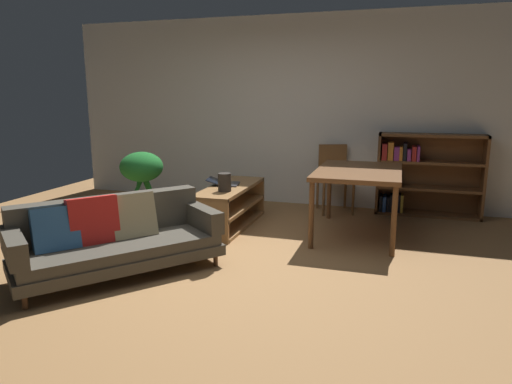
# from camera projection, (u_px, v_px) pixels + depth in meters

# --- Properties ---
(ground_plane) EXTENTS (8.16, 8.16, 0.00)m
(ground_plane) POSITION_uv_depth(u_px,v_px,m) (222.00, 262.00, 4.48)
(ground_plane) COLOR #9E7042
(back_wall_panel) EXTENTS (6.80, 0.10, 2.70)m
(back_wall_panel) POSITION_uv_depth(u_px,v_px,m) (288.00, 112.00, 6.72)
(back_wall_panel) COLOR silver
(back_wall_panel) RESTS_ON ground_plane
(fabric_couch) EXTENTS (1.70, 1.85, 0.72)m
(fabric_couch) POSITION_uv_depth(u_px,v_px,m) (113.00, 237.00, 4.18)
(fabric_couch) COLOR #56351E
(fabric_couch) RESTS_ON ground_plane
(media_console) EXTENTS (0.46, 1.40, 0.51)m
(media_console) POSITION_uv_depth(u_px,v_px,m) (230.00, 206.00, 5.67)
(media_console) COLOR olive
(media_console) RESTS_ON ground_plane
(open_laptop) EXTENTS (0.43, 0.36, 0.08)m
(open_laptop) POSITION_uv_depth(u_px,v_px,m) (225.00, 183.00, 5.69)
(open_laptop) COLOR #333338
(open_laptop) RESTS_ON media_console
(desk_speaker) EXTENTS (0.15, 0.15, 0.21)m
(desk_speaker) POSITION_uv_depth(u_px,v_px,m) (225.00, 182.00, 5.29)
(desk_speaker) COLOR #2D2823
(desk_speaker) RESTS_ON media_console
(potted_floor_plant) EXTENTS (0.53, 0.53, 0.91)m
(potted_floor_plant) POSITION_uv_depth(u_px,v_px,m) (142.00, 174.00, 5.70)
(potted_floor_plant) COLOR brown
(potted_floor_plant) RESTS_ON ground_plane
(dining_table) EXTENTS (0.93, 1.37, 0.77)m
(dining_table) POSITION_uv_depth(u_px,v_px,m) (359.00, 176.00, 5.22)
(dining_table) COLOR brown
(dining_table) RESTS_ON ground_plane
(dining_chair_near) EXTENTS (0.57, 0.58, 0.92)m
(dining_chair_near) POSITION_uv_depth(u_px,v_px,m) (334.00, 174.00, 6.38)
(dining_chair_near) COLOR brown
(dining_chair_near) RESTS_ON ground_plane
(bookshelf) EXTENTS (1.35, 0.32, 1.09)m
(bookshelf) POSITION_uv_depth(u_px,v_px,m) (421.00, 175.00, 6.17)
(bookshelf) COLOR brown
(bookshelf) RESTS_ON ground_plane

